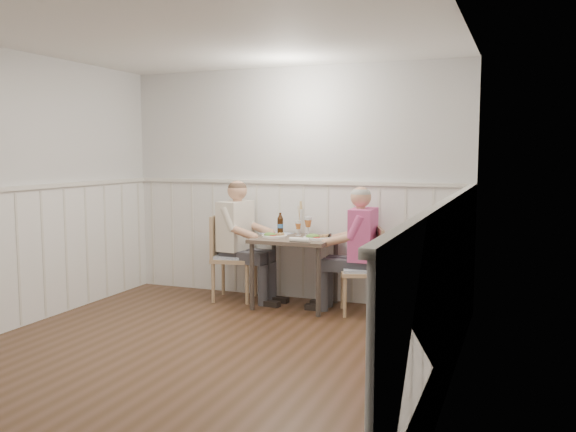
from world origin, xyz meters
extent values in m
plane|color=#472E1B|center=(0.00, 0.00, 0.00)|extent=(4.50, 4.50, 0.00)
cube|color=silver|center=(0.00, 2.25, 1.30)|extent=(4.00, 0.04, 2.60)
cube|color=silver|center=(2.00, 0.00, 1.30)|extent=(0.04, 4.50, 2.60)
cube|color=white|center=(0.00, 0.00, 2.59)|extent=(4.00, 4.50, 0.02)
cube|color=white|center=(0.00, 2.23, 0.65)|extent=(3.98, 0.03, 1.30)
cube|color=white|center=(-1.99, 0.00, 0.65)|extent=(0.03, 4.48, 1.30)
cube|color=white|center=(1.99, 0.00, 0.65)|extent=(0.03, 4.48, 1.30)
cube|color=silver|center=(0.00, 2.22, 1.32)|extent=(3.98, 0.06, 0.04)
cube|color=silver|center=(-1.97, 0.00, 1.32)|extent=(0.06, 4.48, 0.04)
cube|color=silver|center=(1.97, 0.00, 1.32)|extent=(0.06, 4.48, 0.04)
cube|color=#4A4038|center=(0.18, 1.84, 0.73)|extent=(0.83, 0.70, 0.04)
cylinder|color=#3F3833|center=(-0.19, 1.54, 0.35)|extent=(0.05, 0.05, 0.71)
cylinder|color=#3F3833|center=(-0.19, 2.14, 0.35)|extent=(0.05, 0.05, 0.71)
cylinder|color=#3F3833|center=(0.55, 1.54, 0.35)|extent=(0.05, 0.05, 0.71)
cylinder|color=#3F3833|center=(0.55, 2.14, 0.35)|extent=(0.05, 0.05, 0.71)
cube|color=#A2815B|center=(0.92, 1.83, 0.43)|extent=(0.54, 0.54, 0.04)
cube|color=#667EAF|center=(0.92, 1.83, 0.46)|extent=(0.48, 0.48, 0.03)
cube|color=#A2815B|center=(1.09, 1.90, 0.67)|extent=(0.17, 0.40, 0.44)
cylinder|color=#A2815B|center=(1.15, 1.72, 0.20)|extent=(0.04, 0.04, 0.41)
cylinder|color=#A2815B|center=(0.81, 1.60, 0.20)|extent=(0.04, 0.04, 0.41)
cylinder|color=#A2815B|center=(1.02, 2.06, 0.20)|extent=(0.04, 0.04, 0.41)
cylinder|color=#A2815B|center=(0.69, 1.94, 0.20)|extent=(0.04, 0.04, 0.41)
cube|color=#A2815B|center=(-0.56, 1.89, 0.46)|extent=(0.53, 0.53, 0.04)
cube|color=#667EAF|center=(-0.56, 1.89, 0.50)|extent=(0.47, 0.47, 0.03)
cube|color=#A2815B|center=(-0.76, 1.85, 0.72)|extent=(0.12, 0.45, 0.47)
cylinder|color=#A2815B|center=(-0.79, 2.04, 0.22)|extent=(0.04, 0.04, 0.44)
cylinder|color=#A2815B|center=(-0.41, 2.12, 0.22)|extent=(0.04, 0.04, 0.44)
cylinder|color=#A2815B|center=(-0.71, 1.67, 0.22)|extent=(0.04, 0.04, 0.44)
cylinder|color=#A2815B|center=(-0.34, 1.74, 0.22)|extent=(0.04, 0.04, 0.44)
cube|color=#3F3F47|center=(0.90, 1.88, 0.22)|extent=(0.44, 0.40, 0.43)
cube|color=#3F3F47|center=(0.71, 1.87, 0.49)|extent=(0.42, 0.36, 0.13)
cube|color=#E55AA5|center=(0.90, 1.88, 0.82)|extent=(0.25, 0.43, 0.53)
sphere|color=tan|center=(0.90, 1.88, 1.20)|extent=(0.21, 0.21, 0.21)
sphere|color=#A5A5A0|center=(0.90, 1.88, 1.23)|extent=(0.20, 0.20, 0.20)
cube|color=black|center=(0.55, 1.87, 0.82)|extent=(0.02, 0.07, 0.13)
cube|color=#3F3F47|center=(-0.53, 1.89, 0.22)|extent=(0.48, 0.44, 0.45)
cube|color=#3F3F47|center=(-0.33, 1.87, 0.51)|extent=(0.46, 0.40, 0.13)
cube|color=white|center=(-0.53, 1.89, 0.84)|extent=(0.29, 0.46, 0.55)
sphere|color=tan|center=(-0.53, 1.89, 1.23)|extent=(0.22, 0.22, 0.22)
sphere|color=#4C3828|center=(-0.53, 1.89, 1.26)|extent=(0.21, 0.21, 0.21)
cylinder|color=white|center=(0.45, 1.83, 0.76)|extent=(0.31, 0.31, 0.02)
ellipsoid|color=#3F722D|center=(0.40, 1.80, 0.80)|extent=(0.15, 0.13, 0.06)
sphere|color=tan|center=(0.51, 1.84, 0.79)|extent=(0.04, 0.04, 0.04)
cube|color=#95544A|center=(0.47, 1.90, 0.78)|extent=(0.09, 0.06, 0.01)
cylinder|color=white|center=(0.53, 1.90, 0.79)|extent=(0.06, 0.06, 0.03)
cylinder|color=white|center=(-0.04, 1.81, 0.76)|extent=(0.28, 0.28, 0.02)
ellipsoid|color=#3F722D|center=(-0.08, 1.78, 0.79)|extent=(0.13, 0.11, 0.05)
sphere|color=tan|center=(0.02, 1.82, 0.79)|extent=(0.04, 0.04, 0.04)
cylinder|color=silver|center=(0.26, 2.05, 0.75)|extent=(0.07, 0.07, 0.01)
cylinder|color=silver|center=(0.26, 2.05, 0.80)|extent=(0.01, 0.01, 0.09)
cone|color=#C76F30|center=(0.26, 2.05, 0.88)|extent=(0.08, 0.08, 0.08)
cylinder|color=silver|center=(0.26, 2.05, 0.94)|extent=(0.08, 0.08, 0.03)
cylinder|color=silver|center=(0.17, 1.98, 0.75)|extent=(0.06, 0.06, 0.01)
cylinder|color=silver|center=(0.17, 1.98, 0.79)|extent=(0.01, 0.01, 0.07)
cone|color=#C76F30|center=(0.17, 1.98, 0.85)|extent=(0.07, 0.07, 0.06)
cylinder|color=silver|center=(0.17, 1.98, 0.90)|extent=(0.07, 0.07, 0.03)
cylinder|color=black|center=(-0.07, 2.04, 0.84)|extent=(0.07, 0.07, 0.17)
cone|color=black|center=(-0.07, 2.04, 0.94)|extent=(0.07, 0.07, 0.04)
cylinder|color=black|center=(-0.07, 2.04, 0.97)|extent=(0.03, 0.03, 0.03)
cylinder|color=#34639D|center=(-0.07, 2.04, 0.84)|extent=(0.07, 0.07, 0.05)
cylinder|color=white|center=(0.35, 1.54, 0.77)|extent=(0.22, 0.05, 0.05)
cylinder|color=silver|center=(0.11, 2.15, 0.79)|extent=(0.04, 0.04, 0.08)
cylinder|color=#D4B575|center=(0.11, 2.15, 0.93)|extent=(0.02, 0.02, 0.26)
cone|color=#D4B575|center=(0.11, 2.15, 1.09)|extent=(0.04, 0.04, 0.09)
cube|color=#667EAF|center=(-0.11, 2.05, 0.75)|extent=(0.35, 0.30, 0.01)
camera|label=1|loc=(2.45, -4.18, 1.66)|focal=38.00mm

